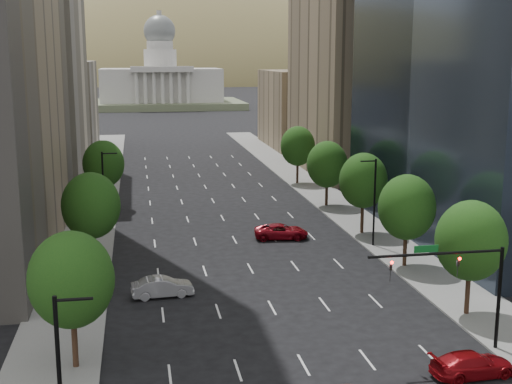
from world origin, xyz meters
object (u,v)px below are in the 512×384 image
car_red_far (281,231)px  capitol (161,85)px  car_red_near (472,364)px  car_silver (162,287)px  traffic_signal (465,277)px

car_red_far → capitol: bearing=8.1°
car_red_near → car_silver: (-17.84, 17.21, 0.06)m
car_red_near → car_silver: car_silver is taller
traffic_signal → car_red_far: (-5.58, 29.59, -4.38)m
traffic_signal → car_red_near: (-0.87, -3.24, -4.42)m
traffic_signal → capitol: (-10.53, 219.71, 3.40)m
traffic_signal → capitol: 219.99m
car_red_near → car_red_far: 33.17m
traffic_signal → car_red_near: size_ratio=1.75×
car_red_near → car_red_far: car_red_far is taller
capitol → car_silver: 206.05m
traffic_signal → car_red_far: size_ratio=1.60×
traffic_signal → car_silver: 23.75m
capitol → car_red_far: capitol is taller
car_red_far → traffic_signal: bearing=-162.8°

